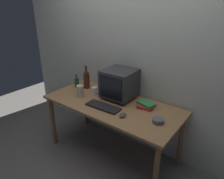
% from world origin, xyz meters
% --- Properties ---
extents(ground_plane, '(6.00, 6.00, 0.00)m').
position_xyz_m(ground_plane, '(0.00, 0.00, 0.00)').
color(ground_plane, slate).
extents(back_wall, '(4.00, 0.08, 2.50)m').
position_xyz_m(back_wall, '(0.00, 0.45, 1.25)').
color(back_wall, beige).
rests_on(back_wall, ground).
extents(desk, '(1.69, 0.77, 0.76)m').
position_xyz_m(desk, '(0.00, 0.00, 0.67)').
color(desk, '#9E7047').
rests_on(desk, ground).
extents(crt_monitor, '(0.40, 0.40, 0.37)m').
position_xyz_m(crt_monitor, '(-0.02, 0.18, 0.95)').
color(crt_monitor, '#333338').
rests_on(crt_monitor, desk).
extents(keyboard, '(0.43, 0.17, 0.02)m').
position_xyz_m(keyboard, '(-0.01, -0.15, 0.77)').
color(keyboard, black).
rests_on(keyboard, desk).
extents(computer_mouse, '(0.07, 0.10, 0.04)m').
position_xyz_m(computer_mouse, '(0.29, -0.18, 0.77)').
color(computer_mouse, '#3F3F47').
rests_on(computer_mouse, desk).
extents(bottle_tall, '(0.09, 0.09, 0.33)m').
position_xyz_m(bottle_tall, '(-0.58, 0.16, 0.88)').
color(bottle_tall, '#472314').
rests_on(bottle_tall, desk).
extents(bottle_short, '(0.06, 0.06, 0.19)m').
position_xyz_m(bottle_short, '(-0.72, 0.10, 0.83)').
color(bottle_short, '#1E4C23').
rests_on(bottle_short, desk).
extents(book_stack, '(0.22, 0.19, 0.06)m').
position_xyz_m(book_stack, '(0.38, 0.16, 0.79)').
color(book_stack, red).
rests_on(book_stack, desk).
extents(mug, '(0.12, 0.08, 0.09)m').
position_xyz_m(mug, '(-0.35, 0.08, 0.80)').
color(mug, white).
rests_on(mug, desk).
extents(cd_spindle, '(0.12, 0.12, 0.04)m').
position_xyz_m(cd_spindle, '(0.64, -0.06, 0.78)').
color(cd_spindle, '#595B66').
rests_on(cd_spindle, desk).
extents(metal_canister, '(0.09, 0.09, 0.15)m').
position_xyz_m(metal_canister, '(-0.44, -0.10, 0.83)').
color(metal_canister, '#B7B2A8').
rests_on(metal_canister, desk).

